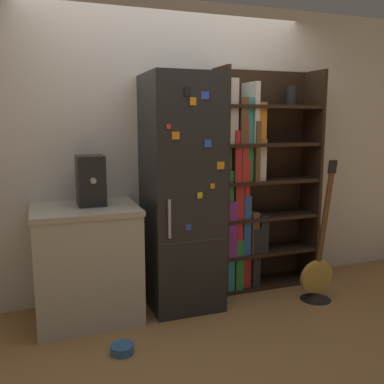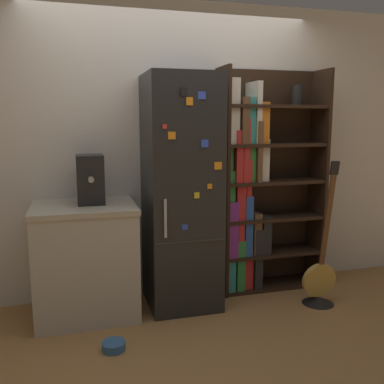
{
  "view_description": "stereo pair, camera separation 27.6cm",
  "coord_description": "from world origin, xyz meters",
  "px_view_note": "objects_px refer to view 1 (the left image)",
  "views": [
    {
      "loc": [
        -1.12,
        -3.21,
        1.57
      ],
      "look_at": [
        0.1,
        0.15,
        0.97
      ],
      "focal_mm": 40.0,
      "sensor_mm": 36.0,
      "label": 1
    },
    {
      "loc": [
        -0.86,
        -3.3,
        1.57
      ],
      "look_at": [
        0.1,
        0.15,
        0.97
      ],
      "focal_mm": 40.0,
      "sensor_mm": 36.0,
      "label": 2
    }
  ],
  "objects_px": {
    "refrigerator": "(181,193)",
    "guitar": "(317,280)",
    "pet_bowl": "(122,348)",
    "bookshelf": "(251,188)",
    "espresso_machine": "(91,180)"
  },
  "relations": [
    {
      "from": "espresso_machine",
      "to": "refrigerator",
      "type": "bearing_deg",
      "value": -3.18
    },
    {
      "from": "espresso_machine",
      "to": "pet_bowl",
      "type": "distance_m",
      "value": 1.28
    },
    {
      "from": "espresso_machine",
      "to": "guitar",
      "type": "xyz_separation_m",
      "value": [
        1.88,
        -0.4,
        -0.93
      ]
    },
    {
      "from": "bookshelf",
      "to": "espresso_machine",
      "type": "bearing_deg",
      "value": -175.23
    },
    {
      "from": "espresso_machine",
      "to": "guitar",
      "type": "relative_size",
      "value": 0.31
    },
    {
      "from": "refrigerator",
      "to": "pet_bowl",
      "type": "bearing_deg",
      "value": -135.04
    },
    {
      "from": "refrigerator",
      "to": "guitar",
      "type": "relative_size",
      "value": 1.55
    },
    {
      "from": "refrigerator",
      "to": "guitar",
      "type": "height_order",
      "value": "refrigerator"
    },
    {
      "from": "guitar",
      "to": "refrigerator",
      "type": "bearing_deg",
      "value": 162.59
    },
    {
      "from": "guitar",
      "to": "pet_bowl",
      "type": "height_order",
      "value": "guitar"
    },
    {
      "from": "bookshelf",
      "to": "guitar",
      "type": "bearing_deg",
      "value": -53.0
    },
    {
      "from": "bookshelf",
      "to": "espresso_machine",
      "type": "height_order",
      "value": "bookshelf"
    },
    {
      "from": "pet_bowl",
      "to": "guitar",
      "type": "bearing_deg",
      "value": 9.24
    },
    {
      "from": "guitar",
      "to": "pet_bowl",
      "type": "bearing_deg",
      "value": -170.76
    },
    {
      "from": "refrigerator",
      "to": "espresso_machine",
      "type": "xyz_separation_m",
      "value": [
        -0.74,
        0.04,
        0.14
      ]
    }
  ]
}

